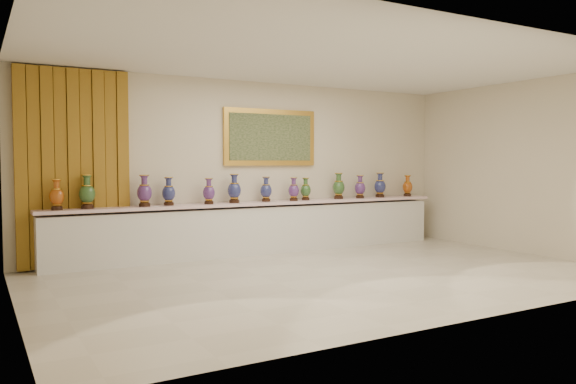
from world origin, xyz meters
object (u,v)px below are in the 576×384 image
at_px(counter, 261,228).
at_px(vase_1, 87,193).
at_px(vase_0, 57,196).
at_px(vase_2, 144,192).

relative_size(counter, vase_1, 14.38).
distance_m(counter, vase_1, 2.96).
xyz_separation_m(vase_0, vase_1, (0.43, 0.04, 0.03)).
relative_size(counter, vase_0, 16.24).
xyz_separation_m(vase_1, vase_2, (0.85, -0.02, -0.01)).
bearing_deg(counter, vase_1, -179.68).
bearing_deg(vase_0, vase_2, 0.67).
relative_size(vase_1, vase_2, 1.03).
height_order(counter, vase_0, vase_0).
height_order(counter, vase_1, vase_1).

